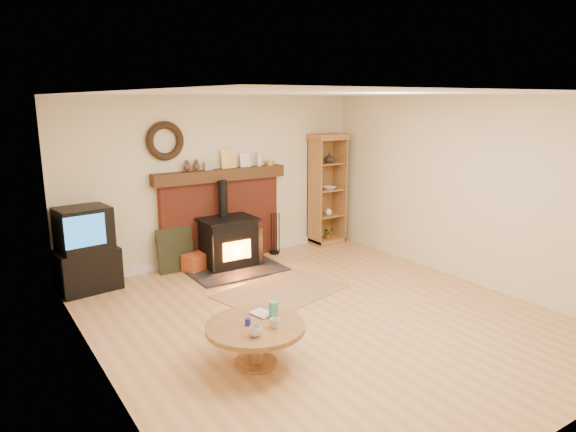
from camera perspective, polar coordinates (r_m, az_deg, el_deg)
ground at (r=6.27m, az=3.75°, el=-11.11°), size 5.50×5.50×0.00m
room_shell at (r=5.85m, az=3.29°, el=4.71°), size 5.02×5.52×2.61m
chimney_breast at (r=8.20m, az=-7.44°, el=0.49°), size 2.20×0.22×1.78m
wood_stove at (r=7.93m, az=-6.56°, el=-3.05°), size 1.40×1.00×1.33m
area_rug at (r=7.01m, az=-0.75°, el=-8.35°), size 1.84×1.46×0.01m
tv_unit at (r=7.42m, az=-21.57°, el=-3.63°), size 0.85×0.64×1.15m
curio_cabinet at (r=9.11m, az=4.27°, el=2.96°), size 0.63×0.45×1.96m
firelog_box at (r=7.92m, az=-10.02°, el=-5.06°), size 0.49×0.39×0.27m
leaning_painting at (r=7.90m, az=-12.39°, el=-3.69°), size 0.56×0.15×0.66m
fire_tools at (r=8.63m, az=-1.49°, el=-3.20°), size 0.19×0.16×0.70m
coffee_table at (r=5.11m, az=-3.61°, el=-12.75°), size 0.98×0.98×0.58m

